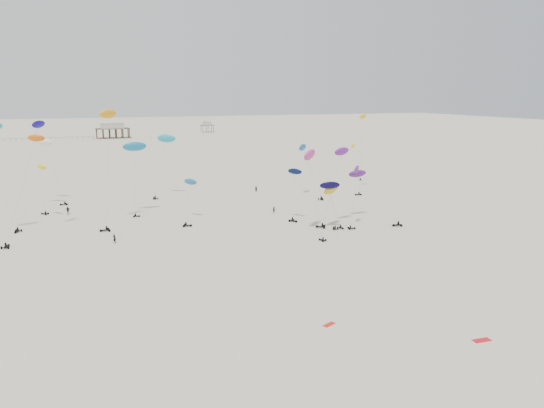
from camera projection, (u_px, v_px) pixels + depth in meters
name	position (u px, v px, depth m)	size (l,w,h in m)	color
ground_plane	(171.00, 167.00, 209.12)	(900.00, 900.00, 0.00)	beige
pavilion_main	(113.00, 132.00, 341.86)	(21.00, 13.00, 9.80)	brown
pavilion_small	(207.00, 127.00, 393.91)	(9.00, 7.00, 8.00)	brown
pier_fence	(25.00, 139.00, 324.39)	(80.20, 0.20, 1.50)	black
rig_0	(294.00, 191.00, 120.52)	(4.36, 6.03, 11.98)	black
rig_1	(27.00, 168.00, 106.36)	(9.57, 17.58, 26.09)	black
rig_2	(361.00, 143.00, 155.98)	(9.58, 12.62, 23.82)	black
rig_3	(32.00, 192.00, 117.66)	(7.71, 16.37, 17.77)	black
rig_5	(354.00, 153.00, 180.41)	(3.50, 9.78, 12.40)	black
rig_6	(331.00, 191.00, 112.83)	(5.23, 3.75, 10.50)	black
rig_7	(189.00, 197.00, 120.29)	(5.78, 11.42, 11.49)	black
rig_8	(310.00, 161.00, 109.45)	(5.63, 12.92, 18.23)	black
rig_9	(49.00, 154.00, 141.48)	(7.15, 12.76, 17.80)	black
rig_10	(337.00, 170.00, 115.90)	(9.99, 6.09, 17.23)	black
rig_11	(355.00, 187.00, 114.64)	(5.48, 6.14, 13.37)	black
rig_12	(367.00, 186.00, 121.85)	(6.99, 14.08, 15.15)	black
rig_13	(107.00, 141.00, 115.44)	(6.12, 12.82, 25.61)	black
rig_14	(135.00, 152.00, 126.84)	(5.74, 7.73, 17.48)	black
rig_15	(332.00, 193.00, 114.68)	(5.93, 6.71, 9.49)	black
rig_16	(307.00, 161.00, 148.60)	(4.99, 12.94, 15.56)	black
rig_17	(38.00, 150.00, 133.40)	(4.98, 15.31, 20.27)	black
rig_18	(165.00, 147.00, 149.37)	(8.62, 10.12, 17.76)	black
spectator_0	(115.00, 243.00, 103.22)	(0.76, 0.52, 2.09)	black
spectator_1	(274.00, 213.00, 128.74)	(0.94, 0.55, 1.92)	black
spectator_2	(68.00, 214.00, 127.49)	(1.34, 0.72, 2.28)	black
spectator_3	(256.00, 192.00, 156.60)	(0.76, 0.52, 2.09)	black
grounded_kite_a	(482.00, 341.00, 62.53)	(2.20, 0.90, 0.08)	red
grounded_kite_b	(329.00, 325.00, 66.79)	(1.80, 0.70, 0.07)	red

